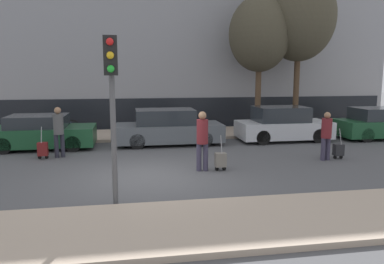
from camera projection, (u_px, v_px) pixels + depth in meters
name	position (u px, v px, depth m)	size (l,w,h in m)	color
ground_plane	(149.00, 176.00, 10.62)	(80.00, 80.00, 0.00)	#4C4C4F
sidewalk_near	(160.00, 227.00, 6.96)	(28.00, 2.50, 0.12)	tan
sidewalk_far	(140.00, 135.00, 17.42)	(28.00, 3.00, 0.12)	tan
building_facade	(136.00, 32.00, 19.98)	(28.00, 2.51, 10.13)	gray
parked_car_0	(42.00, 133.00, 14.44)	(3.90, 1.89, 1.30)	#194728
parked_car_1	(168.00, 128.00, 15.28)	(4.29, 1.77, 1.45)	#4C5156
parked_car_2	(283.00, 125.00, 16.11)	(3.94, 1.77, 1.47)	#B7BABF
parked_car_3	(381.00, 124.00, 16.69)	(3.98, 1.75, 1.38)	#194728
pedestrian_left	(59.00, 129.00, 12.85)	(0.34, 0.34, 1.75)	#23232D
trolley_left	(43.00, 149.00, 12.70)	(0.34, 0.29, 1.11)	maroon
pedestrian_center	(202.00, 137.00, 11.06)	(0.35, 0.34, 1.79)	#383347
trolley_center	(221.00, 160.00, 11.20)	(0.34, 0.29, 1.08)	slate
pedestrian_right	(326.00, 133.00, 12.44)	(0.35, 0.34, 1.63)	#383347
trolley_right	(338.00, 150.00, 12.73)	(0.34, 0.29, 1.05)	#262628
traffic_light	(112.00, 87.00, 7.77)	(0.28, 0.47, 3.65)	#515154
parked_bicycle	(60.00, 128.00, 16.59)	(1.77, 0.06, 0.96)	black
bare_tree_near_crossing	(299.00, 17.00, 18.04)	(3.47, 3.47, 7.57)	#4C3826
bare_tree_down_street	(260.00, 34.00, 17.85)	(2.95, 2.95, 6.43)	#4C3826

